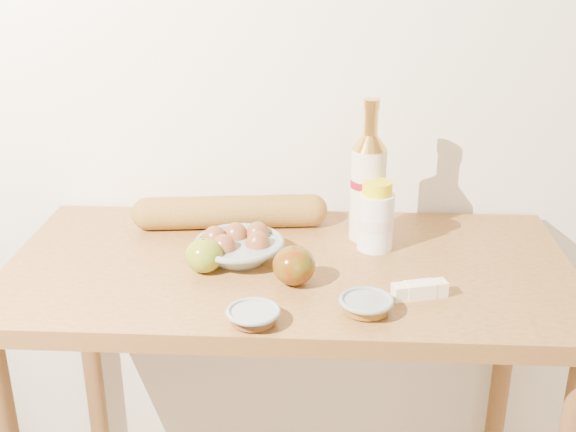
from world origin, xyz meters
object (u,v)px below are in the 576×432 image
object	(u,v)px
table	(289,313)
egg_bowl	(239,246)
cream_bottle	(376,218)
baguette	(230,212)
bourbon_bottle	(368,184)

from	to	relation	value
table	egg_bowl	distance (m)	0.19
table	cream_bottle	distance (m)	0.28
egg_bowl	baguette	size ratio (longest dim) A/B	0.53
bourbon_bottle	cream_bottle	size ratio (longest dim) A/B	2.06
egg_bowl	cream_bottle	bearing A→B (deg)	13.06
table	bourbon_bottle	xyz separation A→B (m)	(0.17, 0.14, 0.25)
table	bourbon_bottle	distance (m)	0.34
bourbon_bottle	baguette	bearing A→B (deg)	170.77
cream_bottle	baguette	size ratio (longest dim) A/B	0.34
table	egg_bowl	xyz separation A→B (m)	(-0.11, 0.02, 0.15)
cream_bottle	baguette	bearing A→B (deg)	163.47
baguette	cream_bottle	bearing A→B (deg)	-23.11
bourbon_bottle	baguette	size ratio (longest dim) A/B	0.69
baguette	table	bearing A→B (deg)	-57.77
cream_bottle	table	bearing A→B (deg)	-155.29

